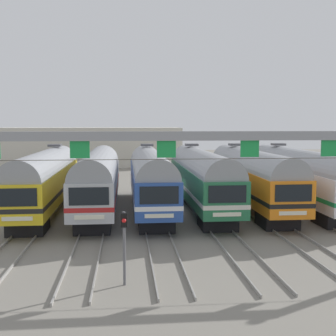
{
  "coord_description": "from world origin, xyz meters",
  "views": [
    {
      "loc": [
        -3.95,
        -34.09,
        6.81
      ],
      "look_at": [
        -0.24,
        3.87,
        2.98
      ],
      "focal_mm": 46.85,
      "sensor_mm": 36.0,
      "label": 1
    }
  ],
  "objects_px": {
    "catenary_gantry": "(208,155)",
    "commuter_train_stainless": "(98,177)",
    "commuter_train_blue": "(150,177)",
    "commuter_train_white": "(299,175)",
    "yard_signal_mast": "(124,234)",
    "commuter_train_green": "(201,176)",
    "commuter_train_orange": "(251,176)",
    "commuter_train_yellow": "(45,178)"
  },
  "relations": [
    {
      "from": "commuter_train_blue",
      "to": "commuter_train_white",
      "type": "relative_size",
      "value": 1.0
    },
    {
      "from": "commuter_train_orange",
      "to": "yard_signal_mast",
      "type": "height_order",
      "value": "commuter_train_orange"
    },
    {
      "from": "commuter_train_yellow",
      "to": "commuter_train_orange",
      "type": "xyz_separation_m",
      "value": [
        16.14,
        0.0,
        0.0
      ]
    },
    {
      "from": "commuter_train_orange",
      "to": "commuter_train_white",
      "type": "xyz_separation_m",
      "value": [
        4.04,
        0.0,
        0.0
      ]
    },
    {
      "from": "commuter_train_orange",
      "to": "commuter_train_green",
      "type": "bearing_deg",
      "value": 180.0
    },
    {
      "from": "commuter_train_blue",
      "to": "commuter_train_green",
      "type": "distance_m",
      "value": 4.04
    },
    {
      "from": "commuter_train_stainless",
      "to": "commuter_train_blue",
      "type": "distance_m",
      "value": 4.04
    },
    {
      "from": "commuter_train_blue",
      "to": "yard_signal_mast",
      "type": "bearing_deg",
      "value": -97.19
    },
    {
      "from": "commuter_train_yellow",
      "to": "catenary_gantry",
      "type": "distance_m",
      "value": 17.06
    },
    {
      "from": "commuter_train_stainless",
      "to": "commuter_train_white",
      "type": "height_order",
      "value": "commuter_train_white"
    },
    {
      "from": "commuter_train_green",
      "to": "catenary_gantry",
      "type": "bearing_deg",
      "value": -98.5
    },
    {
      "from": "commuter_train_blue",
      "to": "yard_signal_mast",
      "type": "xyz_separation_m",
      "value": [
        -2.02,
        -15.98,
        -0.49
      ]
    },
    {
      "from": "commuter_train_stainless",
      "to": "catenary_gantry",
      "type": "bearing_deg",
      "value": -65.84
    },
    {
      "from": "commuter_train_blue",
      "to": "commuter_train_orange",
      "type": "distance_m",
      "value": 8.07
    },
    {
      "from": "commuter_train_stainless",
      "to": "yard_signal_mast",
      "type": "distance_m",
      "value": 16.11
    },
    {
      "from": "commuter_train_white",
      "to": "catenary_gantry",
      "type": "bearing_deg",
      "value": -126.77
    },
    {
      "from": "commuter_train_green",
      "to": "commuter_train_orange",
      "type": "distance_m",
      "value": 4.04
    },
    {
      "from": "commuter_train_blue",
      "to": "commuter_train_white",
      "type": "xyz_separation_m",
      "value": [
        12.11,
        0.0,
        0.0
      ]
    },
    {
      "from": "commuter_train_yellow",
      "to": "commuter_train_green",
      "type": "relative_size",
      "value": 1.0
    },
    {
      "from": "commuter_train_yellow",
      "to": "yard_signal_mast",
      "type": "height_order",
      "value": "commuter_train_yellow"
    },
    {
      "from": "commuter_train_blue",
      "to": "catenary_gantry",
      "type": "xyz_separation_m",
      "value": [
        2.02,
        -13.5,
        2.65
      ]
    },
    {
      "from": "commuter_train_yellow",
      "to": "catenary_gantry",
      "type": "height_order",
      "value": "catenary_gantry"
    },
    {
      "from": "commuter_train_stainless",
      "to": "yard_signal_mast",
      "type": "relative_size",
      "value": 5.71
    },
    {
      "from": "catenary_gantry",
      "to": "commuter_train_white",
      "type": "bearing_deg",
      "value": 53.23
    },
    {
      "from": "commuter_train_stainless",
      "to": "commuter_train_yellow",
      "type": "bearing_deg",
      "value": 179.94
    },
    {
      "from": "commuter_train_stainless",
      "to": "commuter_train_green",
      "type": "bearing_deg",
      "value": 0.03
    },
    {
      "from": "catenary_gantry",
      "to": "commuter_train_stainless",
      "type": "bearing_deg",
      "value": 114.16
    },
    {
      "from": "commuter_train_stainless",
      "to": "commuter_train_blue",
      "type": "relative_size",
      "value": 1.0
    },
    {
      "from": "commuter_train_green",
      "to": "commuter_train_blue",
      "type": "bearing_deg",
      "value": 180.0
    },
    {
      "from": "catenary_gantry",
      "to": "yard_signal_mast",
      "type": "relative_size",
      "value": 8.03
    },
    {
      "from": "commuter_train_yellow",
      "to": "commuter_train_stainless",
      "type": "relative_size",
      "value": 1.0
    },
    {
      "from": "commuter_train_green",
      "to": "catenary_gantry",
      "type": "relative_size",
      "value": 0.71
    },
    {
      "from": "commuter_train_yellow",
      "to": "commuter_train_stainless",
      "type": "distance_m",
      "value": 4.04
    },
    {
      "from": "commuter_train_orange",
      "to": "commuter_train_white",
      "type": "bearing_deg",
      "value": 0.0
    },
    {
      "from": "commuter_train_blue",
      "to": "commuter_train_yellow",
      "type": "bearing_deg",
      "value": 180.0
    },
    {
      "from": "commuter_train_yellow",
      "to": "catenary_gantry",
      "type": "xyz_separation_m",
      "value": [
        10.09,
        -13.5,
        2.65
      ]
    },
    {
      "from": "commuter_train_blue",
      "to": "yard_signal_mast",
      "type": "distance_m",
      "value": 16.12
    },
    {
      "from": "commuter_train_green",
      "to": "commuter_train_white",
      "type": "distance_m",
      "value": 8.07
    },
    {
      "from": "commuter_train_orange",
      "to": "yard_signal_mast",
      "type": "relative_size",
      "value": 5.71
    },
    {
      "from": "catenary_gantry",
      "to": "commuter_train_blue",
      "type": "bearing_deg",
      "value": 98.5
    },
    {
      "from": "commuter_train_blue",
      "to": "commuter_train_green",
      "type": "bearing_deg",
      "value": 0.0
    },
    {
      "from": "commuter_train_yellow",
      "to": "commuter_train_white",
      "type": "relative_size",
      "value": 1.0
    }
  ]
}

